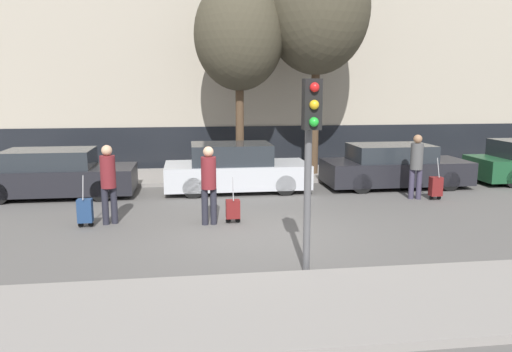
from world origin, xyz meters
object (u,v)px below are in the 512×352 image
(pedestrian_left, at_px, (108,179))
(trolley_center, at_px, (233,209))
(parked_car_1, at_px, (235,169))
(pedestrian_center, at_px, (209,180))
(trolley_left, at_px, (85,211))
(parked_car_0, at_px, (55,175))
(bare_tree_near_crossing, at_px, (317,9))
(parked_car_2, at_px, (394,167))
(pedestrian_right, at_px, (416,162))
(parked_bicycle, at_px, (226,165))
(traffic_light, at_px, (310,137))
(bare_tree_down_street, at_px, (239,35))
(trolley_right, at_px, (436,186))

(pedestrian_left, height_order, trolley_center, pedestrian_left)
(parked_car_1, relative_size, pedestrian_center, 2.38)
(parked_car_1, distance_m, trolley_left, 5.14)
(parked_car_0, bearing_deg, trolley_center, -36.30)
(trolley_left, relative_size, bare_tree_near_crossing, 0.15)
(parked_car_2, xyz_separation_m, pedestrian_right, (-0.10, -1.73, 0.40))
(parked_car_2, height_order, parked_bicycle, parked_car_2)
(pedestrian_left, distance_m, traffic_light, 5.41)
(parked_bicycle, xyz_separation_m, bare_tree_near_crossing, (3.10, 0.08, 5.16))
(pedestrian_right, distance_m, traffic_light, 6.89)
(pedestrian_right, relative_size, bare_tree_down_street, 0.28)
(parked_car_2, distance_m, trolley_right, 1.99)
(trolley_center, bearing_deg, parked_car_2, 33.30)
(bare_tree_near_crossing, height_order, bare_tree_down_street, bare_tree_near_crossing)
(trolley_center, xyz_separation_m, traffic_light, (0.96, -3.36, 2.00))
(trolley_center, bearing_deg, bare_tree_down_street, 82.34)
(trolley_center, bearing_deg, trolley_left, 178.31)
(parked_car_0, relative_size, trolley_right, 3.67)
(pedestrian_right, distance_m, bare_tree_near_crossing, 6.33)
(parked_car_1, bearing_deg, pedestrian_right, -20.25)
(traffic_light, bearing_deg, trolley_right, 45.71)
(pedestrian_left, height_order, pedestrian_right, pedestrian_left)
(parked_car_2, bearing_deg, trolley_left, -158.39)
(pedestrian_center, height_order, bare_tree_down_street, bare_tree_down_street)
(trolley_left, distance_m, bare_tree_down_street, 8.21)
(parked_car_0, xyz_separation_m, parked_car_1, (5.19, 0.12, 0.03))
(pedestrian_right, xyz_separation_m, bare_tree_near_crossing, (-1.93, 3.88, 4.62))
(parked_car_1, xyz_separation_m, pedestrian_right, (4.91, -1.81, 0.37))
(trolley_center, bearing_deg, parked_car_1, 83.66)
(trolley_left, bearing_deg, trolley_right, 9.48)
(pedestrian_right, bearing_deg, traffic_light, 71.05)
(parked_car_0, height_order, pedestrian_right, pedestrian_right)
(parked_car_2, bearing_deg, traffic_light, -122.77)
(parked_car_0, distance_m, parked_car_1, 5.19)
(parked_car_2, relative_size, trolley_center, 4.12)
(parked_car_0, xyz_separation_m, bare_tree_near_crossing, (8.16, 2.18, 5.01))
(trolley_right, xyz_separation_m, traffic_light, (-4.86, -4.98, 1.95))
(traffic_light, bearing_deg, pedestrian_left, 135.80)
(pedestrian_left, distance_m, trolley_center, 2.92)
(pedestrian_right, distance_m, trolley_right, 0.86)
(trolley_right, bearing_deg, pedestrian_left, -171.32)
(trolley_left, xyz_separation_m, pedestrian_center, (2.77, -0.15, 0.65))
(pedestrian_center, xyz_separation_m, parked_bicycle, (0.82, 5.66, -0.54))
(parked_car_1, relative_size, traffic_light, 1.32)
(parked_car_2, xyz_separation_m, trolley_left, (-8.73, -3.46, -0.26))
(trolley_left, bearing_deg, trolley_center, -1.69)
(pedestrian_left, bearing_deg, parked_car_1, 23.70)
(parked_bicycle, bearing_deg, pedestrian_center, -98.27)
(traffic_light, bearing_deg, pedestrian_center, 114.51)
(parked_car_0, relative_size, trolley_left, 3.68)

